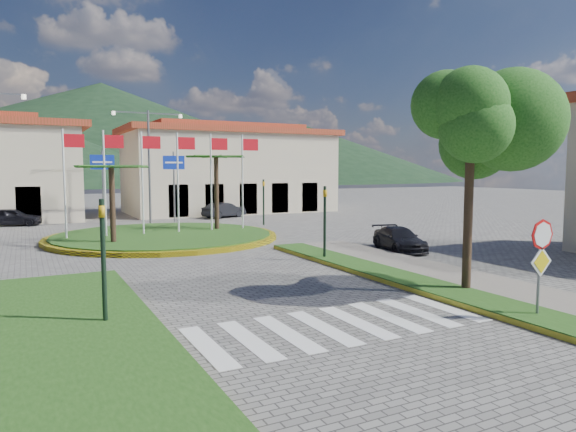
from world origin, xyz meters
name	(u,v)px	position (x,y,z in m)	size (l,w,h in m)	color
ground	(455,384)	(0.00, 0.00, 0.00)	(160.00, 160.00, 0.00)	#5F5C5A
sidewalk_right	(564,312)	(6.00, 2.00, 0.07)	(4.00, 28.00, 0.15)	gray
verge_right	(534,317)	(4.80, 2.00, 0.09)	(1.60, 28.00, 0.18)	#1D4513
median_left	(49,337)	(-6.50, 6.00, 0.09)	(5.00, 14.00, 0.18)	#1D4513
crosswalk	(336,325)	(0.00, 4.00, 0.01)	(8.00, 3.00, 0.01)	silver
roundabout_island	(164,236)	(0.00, 22.00, 0.17)	(12.70, 12.70, 6.00)	yellow
stop_sign	(541,252)	(4.90, 1.96, 1.79)	(0.80, 0.11, 2.65)	slate
deciduous_tree	(471,128)	(5.50, 5.00, 5.18)	(3.60, 3.60, 6.80)	black
traffic_light_left	(103,250)	(-5.20, 6.50, 1.94)	(0.15, 0.18, 3.20)	black
traffic_light_right	(325,216)	(4.50, 12.00, 1.94)	(0.15, 0.18, 3.20)	black
traffic_light_far	(264,197)	(8.00, 26.00, 1.94)	(0.18, 0.15, 3.20)	black
direction_sign_west	(103,175)	(-2.00, 30.97, 3.53)	(1.60, 0.14, 5.20)	slate
direction_sign_east	(174,174)	(3.00, 30.97, 3.53)	(1.60, 0.14, 5.20)	slate
street_lamp_centre	(149,161)	(1.00, 30.00, 4.50)	(4.80, 0.16, 8.00)	slate
building_right	(229,169)	(10.00, 38.00, 3.90)	(19.08, 9.54, 8.05)	beige
hill_far_mid	(103,133)	(15.00, 160.00, 15.00)	(180.00, 180.00, 30.00)	black
hill_far_east	(300,153)	(70.00, 135.00, 9.00)	(120.00, 120.00, 18.00)	black
hill_near_back	(8,151)	(-10.00, 130.00, 8.00)	(110.00, 110.00, 16.00)	black
car_dark_a	(13,217)	(-7.69, 33.39, 0.63)	(1.48, 3.68, 1.25)	black
car_dark_b	(224,210)	(7.44, 32.49, 0.62)	(1.30, 3.74, 1.23)	black
car_side_right	(399,239)	(9.11, 12.68, 0.56)	(1.56, 3.85, 1.12)	black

